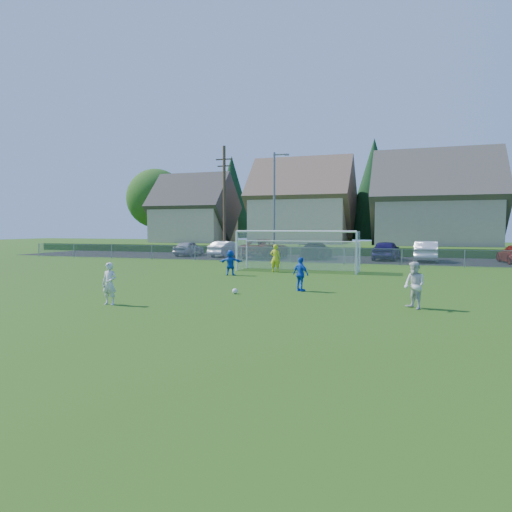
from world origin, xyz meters
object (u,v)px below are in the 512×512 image
object	(u,v)px
car_d	(316,251)
soccer_goal	(298,245)
player_white_b	(414,285)
car_f	(426,251)
car_b	(226,249)
car_e	(386,250)
soccer_ball	(235,291)
car_a	(189,248)
goalkeeper	(275,258)
car_c	(265,249)
player_blue_a	(301,274)
player_blue_b	(230,263)
player_white_a	(109,284)

from	to	relation	value
car_d	soccer_goal	distance (m)	11.14
player_white_b	car_f	xyz separation A→B (m)	(1.01, 22.39, 0.02)
car_b	car_e	bearing A→B (deg)	-172.33
car_f	soccer_ball	bearing A→B (deg)	71.83
soccer_ball	car_a	distance (m)	25.43
car_e	car_f	xyz separation A→B (m)	(3.05, -0.65, -0.00)
goalkeeper	car_d	bearing A→B (deg)	-93.54
goalkeeper	car_b	bearing A→B (deg)	-59.68
player_white_b	soccer_goal	xyz separation A→B (m)	(-6.71, 11.59, 0.85)
car_a	car_c	bearing A→B (deg)	175.21
player_blue_a	car_f	world-z (taller)	car_f
goalkeeper	car_e	bearing A→B (deg)	-117.85
car_b	goalkeeper	bearing A→B (deg)	131.41
player_blue_b	car_f	xyz separation A→B (m)	(10.70, 14.53, 0.08)
player_white_b	car_c	bearing A→B (deg)	170.94
car_a	car_b	world-z (taller)	car_b
player_white_a	car_d	size ratio (longest dim) A/B	0.31
goalkeeper	car_c	bearing A→B (deg)	-72.86
player_white_b	car_d	size ratio (longest dim) A/B	0.33
car_e	car_b	bearing A→B (deg)	5.36
player_blue_a	car_a	bearing A→B (deg)	-20.33
car_f	player_white_b	bearing A→B (deg)	89.63
car_d	player_blue_b	bearing A→B (deg)	85.90
car_b	soccer_goal	world-z (taller)	soccer_goal
player_blue_a	car_e	world-z (taller)	car_e
soccer_ball	car_b	distance (m)	23.75
car_a	soccer_ball	bearing A→B (deg)	121.75
soccer_goal	car_b	bearing A→B (deg)	129.81
player_blue_b	car_e	world-z (taller)	car_e
player_blue_b	car_a	xyz separation A→B (m)	(-10.36, 15.13, -0.03)
player_white_a	car_b	distance (m)	26.36
car_e	player_white_a	bearing A→B (deg)	78.12
player_blue_a	car_b	xyz separation A→B (m)	(-11.77, 20.20, -0.01)
car_c	goalkeeper	bearing A→B (deg)	118.05
player_white_b	car_f	size ratio (longest dim) A/B	0.32
player_blue_b	car_d	xyz separation A→B (m)	(1.92, 14.78, -0.02)
car_c	car_f	bearing A→B (deg)	-171.97
soccer_ball	car_d	bearing A→B (deg)	92.50
soccer_ball	car_f	bearing A→B (deg)	69.61
player_white_a	car_c	size ratio (longest dim) A/B	0.25
soccer_ball	soccer_goal	distance (m)	10.44
car_d	soccer_goal	size ratio (longest dim) A/B	0.64
player_white_a	car_f	world-z (taller)	car_f
car_c	car_a	bearing A→B (deg)	2.30
soccer_ball	car_f	world-z (taller)	car_f
player_blue_a	soccer_goal	xyz separation A→B (m)	(-2.22, 8.73, 0.91)
car_a	car_f	distance (m)	21.07
soccer_ball	goalkeeper	xyz separation A→B (m)	(-0.97, 9.10, 0.73)
car_d	goalkeeper	bearing A→B (deg)	93.13
car_a	car_f	world-z (taller)	car_f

